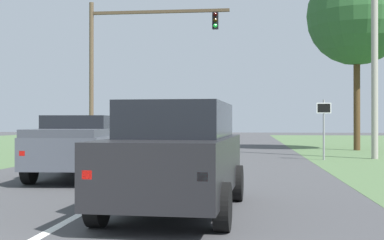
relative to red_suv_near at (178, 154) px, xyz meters
The scene contains 7 objects.
ground_plane 7.69m from the red_suv_near, 102.39° to the left, with size 120.00×120.00×0.00m, color #424244.
red_suv_near is the anchor object (origin of this frame).
pickup_truck_lead 6.05m from the red_suv_near, 124.62° to the left, with size 2.42×5.07×1.77m.
traffic_light 19.48m from the red_suv_near, 106.56° to the left, with size 7.71×0.40×8.17m.
keep_moving_sign 13.48m from the red_suv_near, 71.05° to the left, with size 0.60×0.09×2.52m.
oak_tree_right 22.58m from the red_suv_near, 70.33° to the left, with size 5.54×5.54×10.33m.
utility_pole_right 15.64m from the red_suv_near, 64.05° to the left, with size 0.28×0.28×9.52m, color #9E998E.
Camera 1 is at (2.89, -3.97, 1.60)m, focal length 47.64 mm.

